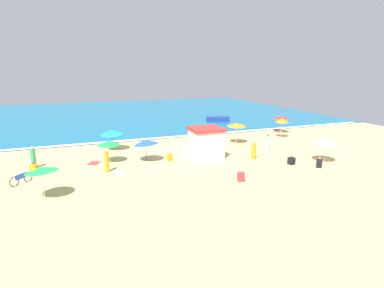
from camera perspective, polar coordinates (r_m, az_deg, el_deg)
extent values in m
plane|color=#D8B775|center=(30.46, -0.67, -1.27)|extent=(60.00, 60.00, 0.00)
cube|color=#146B93|center=(57.06, -10.57, 5.56)|extent=(60.00, 44.00, 0.10)
cube|color=white|center=(36.24, -4.14, 1.28)|extent=(57.00, 0.70, 0.01)
cube|color=white|center=(27.97, 2.59, -0.02)|extent=(2.62, 2.51, 2.47)
cube|color=#A5332D|center=(27.68, 2.62, 2.77)|extent=(2.80, 2.68, 0.30)
cylinder|color=silver|center=(27.45, -14.87, -1.38)|extent=(0.05, 0.05, 1.87)
cone|color=green|center=(27.26, -14.97, 0.21)|extent=(2.02, 2.03, 0.41)
cylinder|color=silver|center=(40.42, 15.89, 3.43)|extent=(0.05, 0.05, 2.08)
cone|color=red|center=(40.27, 15.98, 4.74)|extent=(2.85, 2.84, 0.42)
cylinder|color=silver|center=(21.28, -25.60, -6.49)|extent=(0.05, 0.05, 1.99)
cone|color=green|center=(21.01, -25.85, -4.18)|extent=(2.77, 2.77, 0.50)
cylinder|color=silver|center=(37.53, 16.08, 2.80)|extent=(0.05, 0.05, 2.25)
cone|color=orange|center=(37.37, 16.17, 4.21)|extent=(1.60, 1.60, 0.50)
cylinder|color=#4C3823|center=(31.46, -14.39, 0.66)|extent=(0.05, 0.05, 2.00)
cone|color=#19B7C6|center=(31.29, -14.48, 2.12)|extent=(3.01, 3.00, 0.59)
cylinder|color=silver|center=(33.63, 8.11, 1.92)|extent=(0.05, 0.05, 2.17)
cone|color=orange|center=(33.45, 8.17, 3.53)|extent=(2.31, 2.32, 0.45)
cylinder|color=silver|center=(28.96, 23.17, -1.08)|extent=(0.05, 0.05, 2.05)
cone|color=white|center=(28.77, 23.32, 0.52)|extent=(2.04, 2.08, 0.67)
cylinder|color=#4C3823|center=(27.16, -8.40, -1.19)|extent=(0.05, 0.05, 1.90)
cone|color=blue|center=(26.97, -8.46, 0.40)|extent=(3.00, 3.00, 0.66)
torus|color=black|center=(25.17, -27.77, -5.33)|extent=(0.55, 0.56, 0.72)
torus|color=black|center=(24.54, -29.74, -6.02)|extent=(0.55, 0.56, 0.72)
cube|color=blue|center=(24.79, -28.80, -5.19)|extent=(0.66, 0.67, 0.36)
cylinder|color=green|center=(28.09, -27.02, -2.40)|extent=(0.53, 0.53, 1.59)
sphere|color=#DBA884|center=(27.88, -27.22, -0.61)|extent=(0.24, 0.24, 0.24)
cube|color=red|center=(22.64, 8.94, -5.93)|extent=(0.60, 0.60, 0.63)
sphere|color=#DBA884|center=(22.51, 8.98, -4.96)|extent=(0.20, 0.20, 0.20)
cube|color=orange|center=(27.13, -26.97, -3.94)|extent=(0.62, 0.62, 0.66)
sphere|color=brown|center=(27.02, -27.07, -3.08)|extent=(0.20, 0.20, 0.20)
cube|color=black|center=(27.44, 17.71, -2.97)|extent=(0.57, 0.57, 0.59)
sphere|color=#9E6B47|center=(27.33, 17.77, -2.18)|extent=(0.21, 0.21, 0.21)
cylinder|color=white|center=(30.66, 13.59, -0.06)|extent=(0.48, 0.48, 1.55)
sphere|color=brown|center=(30.47, 13.68, 1.55)|extent=(0.23, 0.23, 0.23)
cube|color=black|center=(27.35, 22.23, -3.33)|extent=(0.60, 0.60, 0.66)
sphere|color=#9E6B47|center=(27.23, 22.32, -2.45)|extent=(0.25, 0.25, 0.25)
cube|color=orange|center=(27.19, -4.17, -2.48)|extent=(0.54, 0.54, 0.60)
sphere|color=#DBA884|center=(27.08, -4.18, -1.67)|extent=(0.22, 0.22, 0.22)
cylinder|color=orange|center=(28.07, 11.20, -1.34)|extent=(0.53, 0.53, 1.41)
sphere|color=beige|center=(27.87, 11.28, 0.28)|extent=(0.24, 0.24, 0.24)
cylinder|color=orange|center=(24.92, -15.33, -3.22)|extent=(0.49, 0.49, 1.63)
sphere|color=beige|center=(24.68, -15.46, -1.14)|extent=(0.27, 0.27, 0.27)
cube|color=white|center=(30.24, -27.24, -2.92)|extent=(1.27, 1.54, 0.01)
cube|color=white|center=(24.82, -13.58, -5.14)|extent=(1.22, 1.64, 0.01)
cube|color=red|center=(27.82, -17.50, -3.35)|extent=(1.31, 1.42, 0.01)
cube|color=navy|center=(47.12, 4.77, 4.56)|extent=(3.54, 2.14, 0.70)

